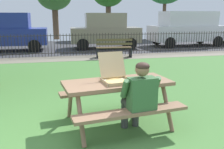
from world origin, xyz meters
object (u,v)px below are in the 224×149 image
(adult_at_table, at_px, (139,95))
(pizza_box_open, at_px, (115,76))
(park_bench_center, at_px, (114,48))
(parked_car_right, at_px, (105,30))
(picnic_table_foreground, at_px, (117,91))
(parked_car_far_right, at_px, (187,28))
(parked_car_center, at_px, (9,32))
(pizza_slice_on_table, at_px, (140,81))

(adult_at_table, bearing_deg, pizza_box_open, 119.19)
(park_bench_center, distance_m, parked_car_right, 3.34)
(picnic_table_foreground, distance_m, parked_car_far_right, 12.28)
(pizza_box_open, bearing_deg, parked_car_center, 108.44)
(picnic_table_foreground, distance_m, pizza_box_open, 0.26)
(pizza_box_open, height_order, parked_car_right, parked_car_right)
(picnic_table_foreground, xyz_separation_m, pizza_slice_on_table, (0.37, -0.08, 0.18))
(park_bench_center, bearing_deg, parked_car_center, 146.44)
(pizza_slice_on_table, relative_size, adult_at_table, 0.23)
(pizza_slice_on_table, bearing_deg, parked_car_far_right, 57.45)
(pizza_slice_on_table, height_order, adult_at_table, adult_at_table)
(parked_car_center, height_order, parked_car_far_right, parked_car_far_right)
(picnic_table_foreground, distance_m, parked_car_right, 10.31)
(park_bench_center, distance_m, parked_car_far_right, 6.33)
(pizza_box_open, xyz_separation_m, park_bench_center, (1.56, 6.87, -0.44))
(parked_car_far_right, bearing_deg, pizza_box_open, -124.35)
(picnic_table_foreground, height_order, adult_at_table, adult_at_table)
(adult_at_table, height_order, parked_car_center, parked_car_center)
(pizza_box_open, relative_size, parked_car_far_right, 0.13)
(park_bench_center, bearing_deg, parked_car_far_right, 31.39)
(picnic_table_foreground, xyz_separation_m, parked_car_center, (-3.42, 10.15, 0.41))
(adult_at_table, bearing_deg, park_bench_center, 79.99)
(picnic_table_foreground, bearing_deg, parked_car_far_right, 55.79)
(pizza_box_open, distance_m, pizza_slice_on_table, 0.42)
(pizza_box_open, distance_m, adult_at_table, 0.58)
(pizza_slice_on_table, distance_m, parked_car_center, 10.91)
(pizza_box_open, bearing_deg, adult_at_table, -60.81)
(pizza_box_open, height_order, adult_at_table, pizza_box_open)
(parked_car_right, bearing_deg, pizza_slice_on_table, -97.74)
(pizza_slice_on_table, distance_m, parked_car_far_right, 12.13)
(adult_at_table, distance_m, parked_car_right, 10.74)
(park_bench_center, xyz_separation_m, parked_car_right, (0.24, 3.28, 0.59))
(pizza_slice_on_table, xyz_separation_m, adult_at_table, (-0.14, -0.40, -0.12))
(picnic_table_foreground, bearing_deg, pizza_slice_on_table, -11.77)
(pizza_box_open, bearing_deg, parked_car_far_right, 55.65)
(pizza_box_open, height_order, parked_car_center, parked_car_center)
(park_bench_center, height_order, parked_car_right, parked_car_right)
(picnic_table_foreground, relative_size, pizza_box_open, 3.20)
(pizza_slice_on_table, relative_size, parked_car_right, 0.07)
(pizza_box_open, distance_m, park_bench_center, 7.06)
(park_bench_center, relative_size, parked_car_far_right, 0.35)
(parked_car_center, bearing_deg, adult_at_table, -71.05)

